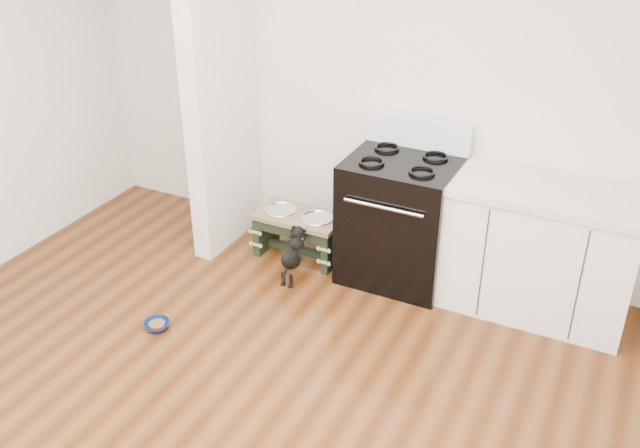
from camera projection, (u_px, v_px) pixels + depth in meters
The scene contains 7 objects.
room_shell at pixel (172, 182), 2.94m from camera, with size 5.00×5.00×5.00m.
partition_wall at pixel (220, 74), 5.18m from camera, with size 0.15×0.80×2.70m, color silver.
oven_range at pixel (400, 217), 5.08m from camera, with size 0.76×0.69×1.14m.
cabinet_run at pixel (540, 251), 4.73m from camera, with size 1.24×0.64×0.91m.
dog_feeder at pixel (298, 227), 5.41m from camera, with size 0.66×0.36×0.38m.
puppy at pixel (293, 253), 5.14m from camera, with size 0.12×0.34×0.41m.
floor_bowl at pixel (157, 325), 4.71m from camera, with size 0.19×0.19×0.05m.
Camera 1 is at (1.73, -2.11, 2.88)m, focal length 40.00 mm.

